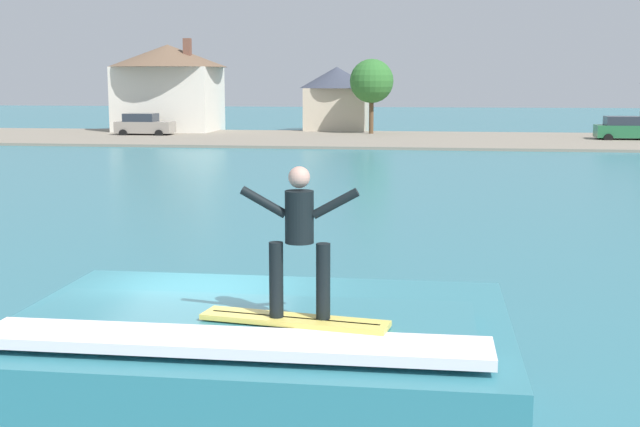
{
  "coord_description": "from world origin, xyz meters",
  "views": [
    {
      "loc": [
        3.29,
        -11.31,
        4.47
      ],
      "look_at": [
        1.2,
        4.05,
        2.0
      ],
      "focal_mm": 47.06,
      "sensor_mm": 36.0,
      "label": 1
    }
  ],
  "objects_px": {
    "house_small_cottage": "(337,96)",
    "tree_short_bushy": "(372,81)",
    "surfer": "(299,233)",
    "wave_crest": "(260,376)",
    "car_far_shore": "(625,129)",
    "house_with_chimney": "(168,83)",
    "car_near_shore": "(144,125)",
    "surfboard": "(294,320)"
  },
  "relations": [
    {
      "from": "surfer",
      "to": "wave_crest",
      "type": "bearing_deg",
      "value": 129.22
    },
    {
      "from": "wave_crest",
      "to": "tree_short_bushy",
      "type": "height_order",
      "value": "tree_short_bushy"
    },
    {
      "from": "car_far_shore",
      "to": "house_with_chimney",
      "type": "xyz_separation_m",
      "value": [
        -36.37,
        6.07,
        3.29
      ]
    },
    {
      "from": "house_small_cottage",
      "to": "tree_short_bushy",
      "type": "bearing_deg",
      "value": -55.11
    },
    {
      "from": "house_with_chimney",
      "to": "tree_short_bushy",
      "type": "height_order",
      "value": "house_with_chimney"
    },
    {
      "from": "surfer",
      "to": "car_far_shore",
      "type": "bearing_deg",
      "value": 74.46
    },
    {
      "from": "house_with_chimney",
      "to": "wave_crest",
      "type": "bearing_deg",
      "value": -71.16
    },
    {
      "from": "car_far_shore",
      "to": "tree_short_bushy",
      "type": "bearing_deg",
      "value": 167.46
    },
    {
      "from": "surfboard",
      "to": "wave_crest",
      "type": "bearing_deg",
      "value": 126.38
    },
    {
      "from": "surfer",
      "to": "house_with_chimney",
      "type": "xyz_separation_m",
      "value": [
        -21.14,
        60.85,
        1.45
      ]
    },
    {
      "from": "surfboard",
      "to": "house_small_cottage",
      "type": "bearing_deg",
      "value": 96.22
    },
    {
      "from": "car_far_shore",
      "to": "tree_short_bushy",
      "type": "relative_size",
      "value": 0.7
    },
    {
      "from": "wave_crest",
      "to": "tree_short_bushy",
      "type": "relative_size",
      "value": 1.0
    },
    {
      "from": "wave_crest",
      "to": "house_with_chimney",
      "type": "distance_m",
      "value": 63.56
    },
    {
      "from": "house_small_cottage",
      "to": "house_with_chimney",
      "type": "bearing_deg",
      "value": -168.14
    },
    {
      "from": "house_with_chimney",
      "to": "house_small_cottage",
      "type": "relative_size",
      "value": 1.57
    },
    {
      "from": "surfboard",
      "to": "car_far_shore",
      "type": "height_order",
      "value": "car_far_shore"
    },
    {
      "from": "house_with_chimney",
      "to": "house_small_cottage",
      "type": "xyz_separation_m",
      "value": [
        14.12,
        2.97,
        -1.14
      ]
    },
    {
      "from": "surfer",
      "to": "tree_short_bushy",
      "type": "relative_size",
      "value": 0.28
    },
    {
      "from": "surfer",
      "to": "car_far_shore",
      "type": "xyz_separation_m",
      "value": [
        15.23,
        54.78,
        -1.84
      ]
    },
    {
      "from": "surfer",
      "to": "tree_short_bushy",
      "type": "distance_m",
      "value": 59.1
    },
    {
      "from": "car_near_shore",
      "to": "house_with_chimney",
      "type": "bearing_deg",
      "value": 87.16
    },
    {
      "from": "tree_short_bushy",
      "to": "surfboard",
      "type": "bearing_deg",
      "value": -86.53
    },
    {
      "from": "car_far_shore",
      "to": "house_small_cottage",
      "type": "distance_m",
      "value": 24.11
    },
    {
      "from": "surfer",
      "to": "tree_short_bushy",
      "type": "bearing_deg",
      "value": 93.53
    },
    {
      "from": "car_far_shore",
      "to": "house_small_cottage",
      "type": "xyz_separation_m",
      "value": [
        -22.24,
        9.04,
        2.16
      ]
    },
    {
      "from": "house_with_chimney",
      "to": "tree_short_bushy",
      "type": "bearing_deg",
      "value": -6.13
    },
    {
      "from": "wave_crest",
      "to": "surfboard",
      "type": "height_order",
      "value": "surfboard"
    },
    {
      "from": "wave_crest",
      "to": "house_small_cottage",
      "type": "xyz_separation_m",
      "value": [
        -6.38,
        63.04,
        2.27
      ]
    },
    {
      "from": "house_with_chimney",
      "to": "tree_short_bushy",
      "type": "xyz_separation_m",
      "value": [
        17.5,
        -1.88,
        0.13
      ]
    },
    {
      "from": "car_near_shore",
      "to": "house_small_cottage",
      "type": "height_order",
      "value": "house_small_cottage"
    },
    {
      "from": "surfboard",
      "to": "car_near_shore",
      "type": "height_order",
      "value": "car_near_shore"
    },
    {
      "from": "wave_crest",
      "to": "car_near_shore",
      "type": "height_order",
      "value": "car_near_shore"
    },
    {
      "from": "car_near_shore",
      "to": "tree_short_bushy",
      "type": "bearing_deg",
      "value": 11.87
    },
    {
      "from": "house_with_chimney",
      "to": "surfboard",
      "type": "bearing_deg",
      "value": -70.9
    },
    {
      "from": "house_with_chimney",
      "to": "house_small_cottage",
      "type": "bearing_deg",
      "value": 11.86
    },
    {
      "from": "car_near_shore",
      "to": "car_far_shore",
      "type": "xyz_separation_m",
      "value": [
        36.64,
        -0.46,
        -0.0
      ]
    },
    {
      "from": "wave_crest",
      "to": "tree_short_bushy",
      "type": "distance_m",
      "value": 58.37
    },
    {
      "from": "surfboard",
      "to": "house_with_chimney",
      "type": "height_order",
      "value": "house_with_chimney"
    },
    {
      "from": "house_small_cottage",
      "to": "wave_crest",
      "type": "bearing_deg",
      "value": -84.22
    },
    {
      "from": "wave_crest",
      "to": "car_far_shore",
      "type": "height_order",
      "value": "car_far_shore"
    },
    {
      "from": "house_small_cottage",
      "to": "tree_short_bushy",
      "type": "relative_size",
      "value": 1.05
    }
  ]
}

